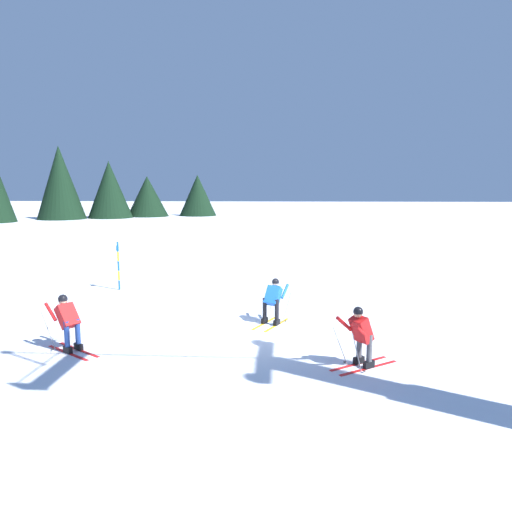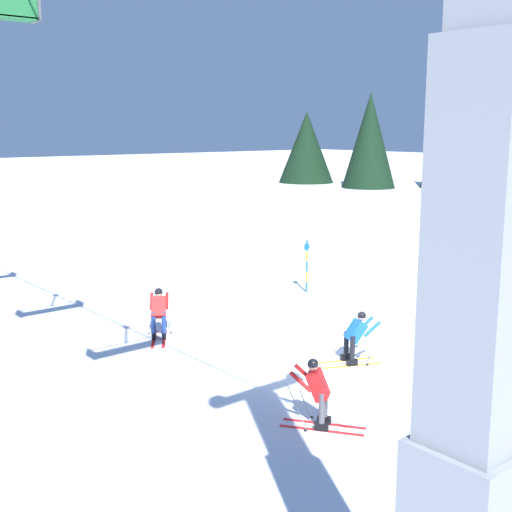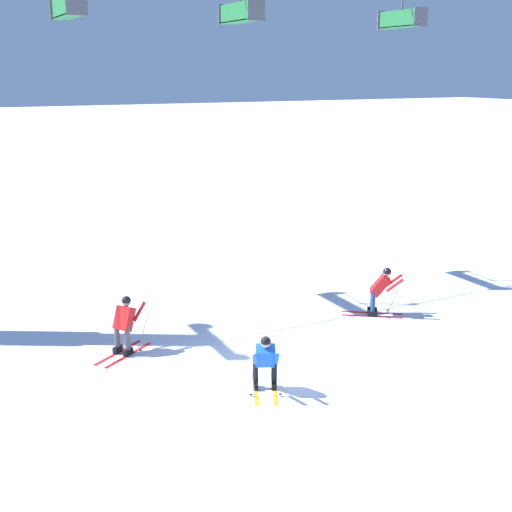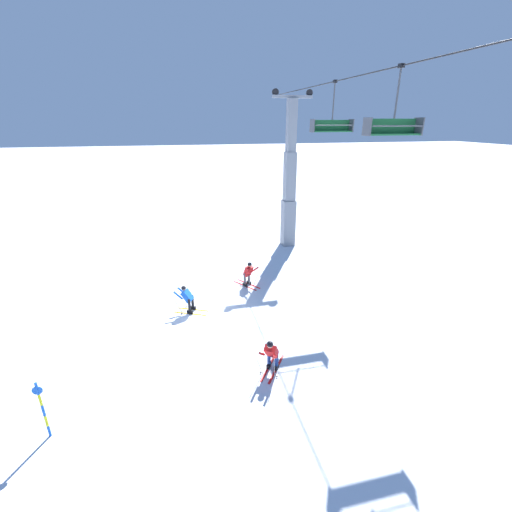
{
  "view_description": "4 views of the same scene",
  "coord_description": "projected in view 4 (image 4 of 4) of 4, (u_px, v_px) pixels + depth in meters",
  "views": [
    {
      "loc": [
        -0.95,
        13.35,
        4.16
      ],
      "look_at": [
        -0.22,
        1.69,
        2.46
      ],
      "focal_mm": 33.06,
      "sensor_mm": 36.0,
      "label": 1
    },
    {
      "loc": [
        -11.96,
        11.98,
        6.08
      ],
      "look_at": [
        0.17,
        1.94,
        3.09
      ],
      "focal_mm": 47.33,
      "sensor_mm": 36.0,
      "label": 2
    },
    {
      "loc": [
        -6.85,
        -12.71,
        6.84
      ],
      "look_at": [
        0.04,
        0.87,
        2.63
      ],
      "focal_mm": 46.91,
      "sensor_mm": 36.0,
      "label": 3
    },
    {
      "loc": [
        14.79,
        -1.02,
        8.81
      ],
      "look_at": [
        0.45,
        2.38,
        3.05
      ],
      "focal_mm": 24.34,
      "sensor_mm": 36.0,
      "label": 4
    }
  ],
  "objects": [
    {
      "name": "ground_plane",
      "position": [
        206.0,
        315.0,
        16.83
      ],
      "size": [
        260.0,
        260.0,
        0.0
      ],
      "primitive_type": "plane",
      "color": "white"
    },
    {
      "name": "skier_carving_main",
      "position": [
        187.0,
        297.0,
        16.9
      ],
      "size": [
        1.22,
        1.72,
        1.51
      ],
      "color": "yellow",
      "rests_on": "ground_plane"
    },
    {
      "name": "lift_tower_near",
      "position": [
        289.0,
        186.0,
        24.88
      ],
      "size": [
        0.89,
        2.79,
        10.76
      ],
      "color": "gray",
      "rests_on": "ground_plane"
    },
    {
      "name": "haul_cable",
      "position": [
        489.0,
        45.0,
        8.79
      ],
      "size": [
        36.54,
        0.05,
        0.05
      ],
      "primitive_type": "cylinder",
      "rotation": [
        0.0,
        1.57,
        0.0
      ],
      "color": "black"
    },
    {
      "name": "chairlift_seat_nearest",
      "position": [
        331.0,
        125.0,
        17.68
      ],
      "size": [
        0.61,
        2.18,
        2.41
      ],
      "color": "black"
    },
    {
      "name": "chairlift_seat_second",
      "position": [
        392.0,
        126.0,
        12.88
      ],
      "size": [
        0.61,
        2.19,
        2.38
      ],
      "color": "black"
    },
    {
      "name": "trail_marker_pole",
      "position": [
        43.0,
        408.0,
        10.01
      ],
      "size": [
        0.07,
        0.28,
        1.98
      ],
      "color": "blue",
      "rests_on": "ground_plane"
    },
    {
      "name": "skier_distant_uphill",
      "position": [
        271.0,
        353.0,
        12.77
      ],
      "size": [
        1.74,
        1.43,
        1.59
      ],
      "color": "red",
      "rests_on": "ground_plane"
    },
    {
      "name": "skier_distant_downhill",
      "position": [
        248.0,
        272.0,
        19.57
      ],
      "size": [
        1.68,
        1.35,
        1.57
      ],
      "color": "red",
      "rests_on": "ground_plane"
    }
  ]
}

